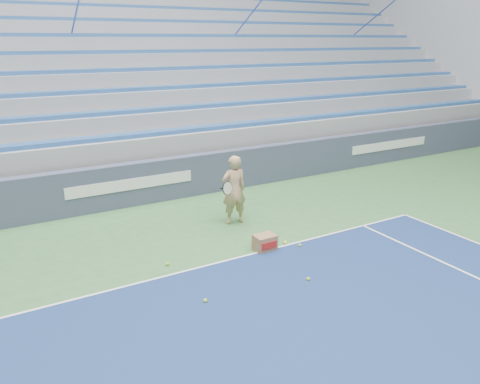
# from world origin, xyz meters

# --- Properties ---
(sponsor_barrier) EXTENTS (30.00, 0.32, 1.10)m
(sponsor_barrier) POSITION_xyz_m (0.00, 15.88, 0.55)
(sponsor_barrier) COLOR #3C425B
(sponsor_barrier) RESTS_ON ground
(bleachers) EXTENTS (31.00, 9.15, 7.30)m
(bleachers) POSITION_xyz_m (0.00, 21.60, 2.36)
(bleachers) COLOR gray
(bleachers) RESTS_ON ground
(tennis_player) EXTENTS (0.91, 0.83, 1.59)m
(tennis_player) POSITION_xyz_m (1.68, 13.52, 0.80)
(tennis_player) COLOR tan
(tennis_player) RESTS_ON ground
(ball_box) EXTENTS (0.43, 0.33, 0.32)m
(ball_box) POSITION_xyz_m (1.50, 11.94, 0.16)
(ball_box) COLOR #8F6545
(ball_box) RESTS_ON ground
(tennis_ball_0) EXTENTS (0.07, 0.07, 0.07)m
(tennis_ball_0) POSITION_xyz_m (2.20, 11.71, 0.03)
(tennis_ball_0) COLOR #BDD92C
(tennis_ball_0) RESTS_ON ground
(tennis_ball_1) EXTENTS (0.07, 0.07, 0.07)m
(tennis_ball_1) POSITION_xyz_m (-0.44, 12.26, 0.03)
(tennis_ball_1) COLOR #BDD92C
(tennis_ball_1) RESTS_ON ground
(tennis_ball_2) EXTENTS (0.07, 0.07, 0.07)m
(tennis_ball_2) POSITION_xyz_m (2.04, 11.99, 0.03)
(tennis_ball_2) COLOR #BDD92C
(tennis_ball_2) RESTS_ON ground
(tennis_ball_3) EXTENTS (0.07, 0.07, 0.07)m
(tennis_ball_3) POSITION_xyz_m (-0.40, 10.76, 0.03)
(tennis_ball_3) COLOR #BDD92C
(tennis_ball_3) RESTS_ON ground
(tennis_ball_4) EXTENTS (0.07, 0.07, 0.07)m
(tennis_ball_4) POSITION_xyz_m (2.01, 11.95, 0.03)
(tennis_ball_4) COLOR #BDD92C
(tennis_ball_4) RESTS_ON ground
(tennis_ball_5) EXTENTS (0.07, 0.07, 0.07)m
(tennis_ball_5) POSITION_xyz_m (1.48, 10.50, 0.03)
(tennis_ball_5) COLOR #BDD92C
(tennis_ball_5) RESTS_ON ground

